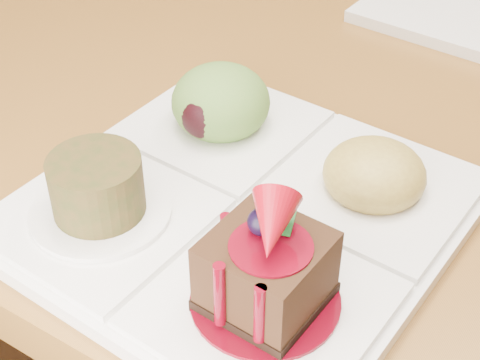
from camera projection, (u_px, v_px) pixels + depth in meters
The scene contains 2 objects.
ground at pixel (412, 275), 1.51m from camera, with size 6.00×6.00×0.00m, color #4F3016.
sampler_plate at pixel (241, 191), 0.51m from camera, with size 0.30×0.30×0.11m.
Camera 1 is at (0.27, -1.08, 1.10)m, focal length 55.00 mm.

